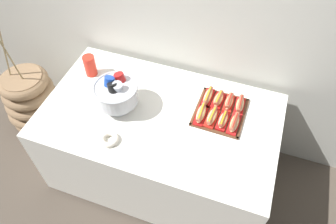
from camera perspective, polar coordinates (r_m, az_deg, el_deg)
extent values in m
plane|color=#4C4238|center=(2.77, -1.22, -10.27)|extent=(10.00, 10.00, 0.00)
cube|color=white|center=(2.43, -1.37, -5.71)|extent=(1.60, 0.94, 0.71)
cylinder|color=black|center=(2.82, -17.09, -11.42)|extent=(0.05, 0.05, 0.04)
cylinder|color=black|center=(3.12, -10.72, -0.98)|extent=(0.05, 0.05, 0.04)
cylinder|color=black|center=(2.89, 14.11, -8.01)|extent=(0.05, 0.05, 0.04)
cylinder|color=#896B4C|center=(3.11, -23.15, 2.06)|extent=(0.34, 0.34, 0.57)
torus|color=#896B4C|center=(3.27, -21.95, -0.57)|extent=(0.47, 0.47, 0.10)
torus|color=#896B4C|center=(3.19, -22.54, 0.71)|extent=(0.50, 0.50, 0.10)
torus|color=#896B4C|center=(3.11, -23.15, 2.06)|extent=(0.47, 0.47, 0.10)
torus|color=#896B4C|center=(3.04, -23.80, 3.48)|extent=(0.44, 0.44, 0.10)
torus|color=#896B4C|center=(2.96, -24.48, 4.97)|extent=(0.42, 0.42, 0.10)
cylinder|color=#937F56|center=(2.72, -26.54, 8.87)|extent=(0.04, 0.07, 0.53)
cylinder|color=#937F56|center=(2.81, -27.29, 9.99)|extent=(0.09, 0.07, 0.52)
cube|color=#56331E|center=(2.18, 9.30, -0.05)|extent=(0.34, 0.37, 0.01)
cube|color=#56331E|center=(2.07, 8.14, -3.36)|extent=(0.33, 0.02, 0.01)
cube|color=#56331E|center=(2.29, 10.39, 3.16)|extent=(0.33, 0.02, 0.01)
cube|color=#56331E|center=(2.20, 5.38, 1.17)|extent=(0.02, 0.36, 0.01)
cube|color=#56331E|center=(2.17, 13.30, -1.05)|extent=(0.02, 0.36, 0.01)
cube|color=#B21414|center=(2.13, 5.89, -0.61)|extent=(0.07, 0.18, 0.02)
ellipsoid|color=#E0BC7F|center=(2.12, 5.94, -0.22)|extent=(0.06, 0.17, 0.04)
cylinder|color=#A8563D|center=(2.11, 5.96, 0.00)|extent=(0.03, 0.16, 0.03)
cylinder|color=yellow|center=(2.10, 5.99, 0.22)|extent=(0.01, 0.14, 0.01)
cube|color=red|center=(2.13, 7.82, -1.16)|extent=(0.08, 0.17, 0.02)
ellipsoid|color=#E0BC7F|center=(2.11, 7.88, -0.81)|extent=(0.06, 0.16, 0.04)
cylinder|color=#A8563D|center=(2.10, 7.91, -0.61)|extent=(0.04, 0.15, 0.03)
cylinder|color=yellow|center=(2.09, 7.95, -0.40)|extent=(0.02, 0.13, 0.01)
cube|color=red|center=(2.12, 9.76, -1.71)|extent=(0.07, 0.16, 0.02)
ellipsoid|color=beige|center=(2.10, 9.83, -1.38)|extent=(0.06, 0.14, 0.04)
cylinder|color=brown|center=(2.10, 9.87, -1.21)|extent=(0.04, 0.14, 0.03)
cylinder|color=yellow|center=(2.09, 9.91, -0.99)|extent=(0.01, 0.12, 0.01)
cube|color=red|center=(2.12, 11.71, -2.26)|extent=(0.07, 0.17, 0.02)
ellipsoid|color=tan|center=(2.10, 11.81, -1.90)|extent=(0.06, 0.16, 0.04)
cylinder|color=#A8563D|center=(2.09, 11.86, -1.71)|extent=(0.04, 0.15, 0.03)
cylinder|color=red|center=(2.08, 11.92, -1.47)|extent=(0.01, 0.13, 0.01)
cube|color=red|center=(2.24, 7.10, 2.46)|extent=(0.06, 0.18, 0.02)
ellipsoid|color=#E0BC7F|center=(2.22, 7.15, 2.83)|extent=(0.05, 0.17, 0.04)
cylinder|color=#9E4C38|center=(2.22, 7.18, 3.03)|extent=(0.03, 0.16, 0.03)
cylinder|color=yellow|center=(2.21, 7.21, 3.24)|extent=(0.01, 0.13, 0.01)
cube|color=#B21414|center=(2.23, 8.94, 1.95)|extent=(0.08, 0.16, 0.02)
ellipsoid|color=tan|center=(2.22, 9.01, 2.31)|extent=(0.06, 0.15, 0.04)
cylinder|color=#A8563D|center=(2.21, 9.04, 2.50)|extent=(0.04, 0.13, 0.03)
cylinder|color=yellow|center=(2.20, 9.09, 2.75)|extent=(0.02, 0.11, 0.01)
cube|color=red|center=(2.23, 10.80, 1.44)|extent=(0.06, 0.16, 0.02)
ellipsoid|color=beige|center=(2.21, 10.88, 1.80)|extent=(0.05, 0.15, 0.04)
cylinder|color=#A8563D|center=(2.20, 10.92, 2.00)|extent=(0.03, 0.13, 0.03)
cylinder|color=red|center=(2.19, 10.98, 2.26)|extent=(0.01, 0.11, 0.01)
cube|color=red|center=(2.22, 12.66, 0.92)|extent=(0.07, 0.16, 0.02)
ellipsoid|color=tan|center=(2.21, 12.76, 1.32)|extent=(0.06, 0.15, 0.04)
cylinder|color=#A8563D|center=(2.20, 12.82, 1.54)|extent=(0.04, 0.15, 0.03)
cylinder|color=red|center=(2.19, 12.88, 1.77)|extent=(0.01, 0.12, 0.01)
cylinder|color=silver|center=(2.22, -8.85, 1.17)|extent=(0.19, 0.19, 0.02)
cone|color=silver|center=(2.19, -8.96, 1.76)|extent=(0.07, 0.07, 0.05)
cylinder|color=silver|center=(2.13, -9.24, 3.29)|extent=(0.29, 0.29, 0.12)
torus|color=silver|center=(2.08, -9.44, 4.42)|extent=(0.30, 0.30, 0.02)
cylinder|color=#B7BCC6|center=(2.08, -9.04, 4.01)|extent=(0.10, 0.10, 0.14)
cylinder|color=red|center=(2.13, -8.33, 5.44)|extent=(0.12, 0.10, 0.14)
cylinder|color=#1E47B2|center=(2.12, -10.55, 4.67)|extent=(0.08, 0.10, 0.14)
cylinder|color=black|center=(2.07, -9.66, 3.60)|extent=(0.10, 0.10, 0.15)
cylinder|color=red|center=(2.45, -13.69, 7.70)|extent=(0.09, 0.09, 0.12)
cylinder|color=red|center=(2.43, -13.78, 8.07)|extent=(0.09, 0.09, 0.12)
cylinder|color=red|center=(2.42, -13.87, 8.45)|extent=(0.09, 0.09, 0.12)
torus|color=silver|center=(2.04, -10.46, -4.82)|extent=(0.12, 0.12, 0.03)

